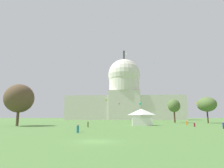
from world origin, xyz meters
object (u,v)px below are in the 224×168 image
object	(u,v)px
person_olive_edge_west	(88,124)
kite_pink_low	(119,104)
kite_lime_low	(106,100)
kite_white_high	(126,54)
tree_east_near	(207,104)
person_white_back_left	(78,128)
tree_west_far	(19,98)
kite_turquoise_low	(140,104)
capitol_building	(124,97)
event_tent	(142,117)
kite_cyan_high	(154,63)
kite_yellow_low	(94,101)
kite_orange_high	(77,75)
person_tan_aisle_center	(132,123)
kite_black_low	(13,99)
person_orange_front_left	(187,123)
tree_east_far	(174,106)
kite_gold_low	(197,104)
person_teal_lawn_far_right	(78,129)
person_navy_deep_crowd	(223,125)

from	to	relation	value
person_olive_edge_west	kite_pink_low	bearing A→B (deg)	-131.30
person_olive_edge_west	kite_lime_low	xyz separation A→B (m)	(0.01, 53.05, 11.68)
person_olive_edge_west	kite_white_high	world-z (taller)	kite_white_high
tree_east_near	person_white_back_left	xyz separation A→B (m)	(-49.31, -54.26, -8.15)
tree_west_far	kite_white_high	xyz separation A→B (m)	(37.14, 78.33, 41.85)
kite_turquoise_low	person_white_back_left	bearing A→B (deg)	-79.47
capitol_building	person_olive_edge_west	size ratio (longest dim) A/B	63.51
event_tent	person_white_back_left	xyz separation A→B (m)	(-15.67, -28.21, -2.20)
kite_cyan_high	kite_yellow_low	xyz separation A→B (m)	(-44.23, -44.46, -36.83)
tree_west_far	kite_orange_high	world-z (taller)	kite_orange_high
person_tan_aisle_center	person_white_back_left	size ratio (longest dim) A/B	1.00
capitol_building	kite_black_low	size ratio (longest dim) A/B	30.85
kite_cyan_high	kite_orange_high	size ratio (longest dim) A/B	1.66
person_orange_front_left	kite_turquoise_low	xyz separation A→B (m)	(-12.73, 49.25, 10.39)
tree_west_far	tree_east_far	world-z (taller)	tree_west_far
tree_east_near	tree_east_far	xyz separation A→B (m)	(-14.32, 4.82, -0.36)
kite_gold_low	kite_orange_high	world-z (taller)	kite_orange_high
tree_east_far	kite_lime_low	bearing A→B (deg)	164.93
tree_west_far	tree_east_far	distance (m)	71.61
tree_east_far	person_teal_lawn_far_right	world-z (taller)	tree_east_far
person_teal_lawn_far_right	kite_turquoise_low	bearing A→B (deg)	-157.94
person_orange_front_left	kite_cyan_high	world-z (taller)	kite_cyan_high
kite_gold_low	kite_orange_high	size ratio (longest dim) A/B	1.56
person_navy_deep_crowd	capitol_building	bearing A→B (deg)	112.11
tree_east_near	kite_cyan_high	distance (m)	77.61
person_tan_aisle_center	kite_lime_low	xyz separation A→B (m)	(-13.76, 32.51, 11.75)
kite_gold_low	kite_cyan_high	size ratio (longest dim) A/B	0.94
event_tent	person_tan_aisle_center	world-z (taller)	event_tent
person_teal_lawn_far_right	kite_cyan_high	bearing A→B (deg)	-161.14
kite_gold_low	kite_cyan_high	world-z (taller)	kite_cyan_high
kite_yellow_low	event_tent	bearing A→B (deg)	-152.75
event_tent	kite_yellow_low	size ratio (longest dim) A/B	4.31
tree_west_far	person_navy_deep_crowd	distance (m)	62.00
person_tan_aisle_center	kite_pink_low	world-z (taller)	kite_pink_low
kite_turquoise_low	kite_lime_low	distance (m)	24.15
kite_lime_low	kite_turquoise_low	bearing A→B (deg)	-57.01
kite_white_high	tree_east_near	bearing A→B (deg)	-169.51
capitol_building	person_white_back_left	xyz separation A→B (m)	(-9.42, -145.35, -21.95)
person_olive_edge_west	person_orange_front_left	xyz separation A→B (m)	(33.34, 16.33, 0.00)
tree_west_far	kite_orange_high	xyz separation A→B (m)	(-6.97, 99.31, 30.18)
kite_gold_low	kite_turquoise_low	distance (m)	44.35
person_tan_aisle_center	kite_pink_low	xyz separation A→B (m)	(-7.15, 65.40, 11.77)
event_tent	person_tan_aisle_center	size ratio (longest dim) A/B	4.39
tree_east_near	person_teal_lawn_far_right	distance (m)	75.83
person_navy_deep_crowd	kite_turquoise_low	distance (m)	72.54
tree_east_far	person_orange_front_left	size ratio (longest dim) A/B	6.73
kite_black_low	person_olive_edge_west	bearing A→B (deg)	152.76
tree_east_near	capitol_building	bearing A→B (deg)	113.65
tree_east_near	kite_turquoise_low	bearing A→B (deg)	137.75
tree_east_far	person_tan_aisle_center	xyz separation A→B (m)	(-22.32, -22.79, -7.81)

